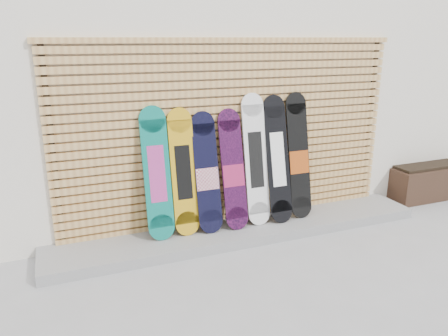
{
  "coord_description": "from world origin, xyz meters",
  "views": [
    {
      "loc": [
        -2.14,
        -3.72,
        2.29
      ],
      "look_at": [
        -0.36,
        0.75,
        0.85
      ],
      "focal_mm": 35.0,
      "sensor_mm": 36.0,
      "label": 1
    }
  ],
  "objects_px": {
    "snowboard_0": "(157,174)",
    "snowboard_1": "(183,172)",
    "snowboard_5": "(278,159)",
    "snowboard_2": "(207,174)",
    "snowboard_4": "(256,160)",
    "planter_box": "(425,181)",
    "snowboard_3": "(233,170)",
    "snowboard_6": "(299,157)"
  },
  "relations": [
    {
      "from": "snowboard_0",
      "to": "snowboard_1",
      "type": "bearing_deg",
      "value": 1.03
    },
    {
      "from": "snowboard_0",
      "to": "snowboard_5",
      "type": "xyz_separation_m",
      "value": [
        1.48,
        -0.04,
        0.02
      ]
    },
    {
      "from": "snowboard_0",
      "to": "snowboard_2",
      "type": "bearing_deg",
      "value": -1.91
    },
    {
      "from": "snowboard_4",
      "to": "snowboard_2",
      "type": "bearing_deg",
      "value": -179.53
    },
    {
      "from": "snowboard_5",
      "to": "snowboard_0",
      "type": "bearing_deg",
      "value": 178.47
    },
    {
      "from": "snowboard_0",
      "to": "snowboard_1",
      "type": "height_order",
      "value": "snowboard_0"
    },
    {
      "from": "planter_box",
      "to": "snowboard_4",
      "type": "bearing_deg",
      "value": -178.34
    },
    {
      "from": "snowboard_0",
      "to": "snowboard_4",
      "type": "bearing_deg",
      "value": -0.68
    },
    {
      "from": "snowboard_3",
      "to": "snowboard_5",
      "type": "relative_size",
      "value": 0.91
    },
    {
      "from": "planter_box",
      "to": "snowboard_3",
      "type": "height_order",
      "value": "snowboard_3"
    },
    {
      "from": "snowboard_4",
      "to": "snowboard_6",
      "type": "height_order",
      "value": "snowboard_4"
    },
    {
      "from": "snowboard_0",
      "to": "snowboard_6",
      "type": "xyz_separation_m",
      "value": [
        1.78,
        -0.02,
        0.02
      ]
    },
    {
      "from": "snowboard_6",
      "to": "snowboard_4",
      "type": "bearing_deg",
      "value": 179.55
    },
    {
      "from": "snowboard_1",
      "to": "snowboard_3",
      "type": "xyz_separation_m",
      "value": [
        0.59,
        -0.04,
        -0.03
      ]
    },
    {
      "from": "snowboard_3",
      "to": "snowboard_2",
      "type": "bearing_deg",
      "value": 177.79
    },
    {
      "from": "snowboard_0",
      "to": "snowboard_1",
      "type": "relative_size",
      "value": 1.03
    },
    {
      "from": "snowboard_4",
      "to": "snowboard_6",
      "type": "bearing_deg",
      "value": -0.45
    },
    {
      "from": "snowboard_0",
      "to": "snowboard_4",
      "type": "distance_m",
      "value": 1.19
    },
    {
      "from": "snowboard_2",
      "to": "snowboard_3",
      "type": "xyz_separation_m",
      "value": [
        0.32,
        -0.01,
        0.01
      ]
    },
    {
      "from": "snowboard_1",
      "to": "snowboard_3",
      "type": "relative_size",
      "value": 1.03
    },
    {
      "from": "snowboard_5",
      "to": "snowboard_6",
      "type": "bearing_deg",
      "value": 3.89
    },
    {
      "from": "snowboard_1",
      "to": "snowboard_2",
      "type": "relative_size",
      "value": 1.04
    },
    {
      "from": "planter_box",
      "to": "snowboard_3",
      "type": "distance_m",
      "value": 3.19
    },
    {
      "from": "snowboard_0",
      "to": "snowboard_2",
      "type": "distance_m",
      "value": 0.58
    },
    {
      "from": "snowboard_5",
      "to": "snowboard_1",
      "type": "bearing_deg",
      "value": 177.81
    },
    {
      "from": "snowboard_3",
      "to": "snowboard_4",
      "type": "height_order",
      "value": "snowboard_4"
    },
    {
      "from": "snowboard_1",
      "to": "snowboard_5",
      "type": "xyz_separation_m",
      "value": [
        1.17,
        -0.04,
        0.04
      ]
    },
    {
      "from": "planter_box",
      "to": "snowboard_2",
      "type": "distance_m",
      "value": 3.5
    },
    {
      "from": "snowboard_0",
      "to": "snowboard_3",
      "type": "height_order",
      "value": "snowboard_0"
    },
    {
      "from": "snowboard_0",
      "to": "snowboard_2",
      "type": "xyz_separation_m",
      "value": [
        0.57,
        -0.02,
        -0.06
      ]
    },
    {
      "from": "snowboard_2",
      "to": "snowboard_4",
      "type": "xyz_separation_m",
      "value": [
        0.62,
        0.01,
        0.1
      ]
    },
    {
      "from": "snowboard_4",
      "to": "snowboard_3",
      "type": "bearing_deg",
      "value": -176.68
    },
    {
      "from": "snowboard_0",
      "to": "snowboard_3",
      "type": "distance_m",
      "value": 0.9
    },
    {
      "from": "snowboard_1",
      "to": "snowboard_5",
      "type": "bearing_deg",
      "value": -2.19
    },
    {
      "from": "snowboard_0",
      "to": "snowboard_4",
      "type": "height_order",
      "value": "snowboard_4"
    },
    {
      "from": "snowboard_5",
      "to": "snowboard_3",
      "type": "bearing_deg",
      "value": 179.22
    },
    {
      "from": "planter_box",
      "to": "snowboard_4",
      "type": "relative_size",
      "value": 0.74
    },
    {
      "from": "planter_box",
      "to": "snowboard_5",
      "type": "xyz_separation_m",
      "value": [
        -2.55,
        -0.11,
        0.63
      ]
    },
    {
      "from": "snowboard_1",
      "to": "snowboard_3",
      "type": "height_order",
      "value": "snowboard_1"
    },
    {
      "from": "planter_box",
      "to": "snowboard_0",
      "type": "xyz_separation_m",
      "value": [
        -4.03,
        -0.07,
        0.6
      ]
    },
    {
      "from": "snowboard_2",
      "to": "snowboard_4",
      "type": "relative_size",
      "value": 0.89
    },
    {
      "from": "planter_box",
      "to": "snowboard_3",
      "type": "relative_size",
      "value": 0.83
    }
  ]
}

